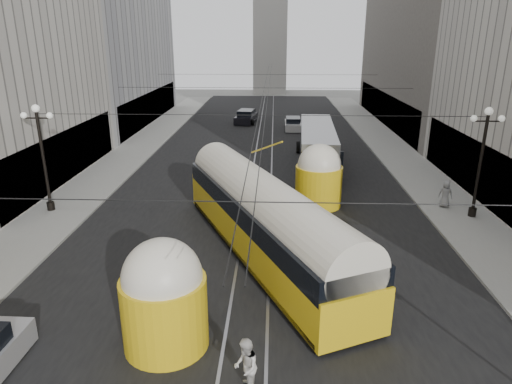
# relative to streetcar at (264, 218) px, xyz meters

# --- Properties ---
(road) EXTENTS (20.00, 85.00, 0.02)m
(road) POSITION_rel_streetcar_xyz_m (-0.50, 19.70, -1.96)
(road) COLOR black
(road) RESTS_ON ground
(sidewalk_left) EXTENTS (4.00, 72.00, 0.15)m
(sidewalk_left) POSITION_rel_streetcar_xyz_m (-12.50, 23.20, -1.89)
(sidewalk_left) COLOR gray
(sidewalk_left) RESTS_ON ground
(sidewalk_right) EXTENTS (4.00, 72.00, 0.15)m
(sidewalk_right) POSITION_rel_streetcar_xyz_m (11.50, 23.20, -1.89)
(sidewalk_right) COLOR gray
(sidewalk_right) RESTS_ON ground
(rail_left) EXTENTS (0.12, 85.00, 0.04)m
(rail_left) POSITION_rel_streetcar_xyz_m (-1.25, 19.70, -1.96)
(rail_left) COLOR gray
(rail_left) RESTS_ON ground
(rail_right) EXTENTS (0.12, 85.00, 0.04)m
(rail_right) POSITION_rel_streetcar_xyz_m (0.25, 19.70, -1.96)
(rail_right) COLOR gray
(rail_right) RESTS_ON ground
(distant_tower) EXTENTS (6.00, 6.00, 31.36)m
(distant_tower) POSITION_rel_streetcar_xyz_m (-0.50, 67.20, 13.00)
(distant_tower) COLOR #B2AFA8
(distant_tower) RESTS_ON ground
(lamppost_left_mid) EXTENTS (1.86, 0.44, 6.37)m
(lamppost_left_mid) POSITION_rel_streetcar_xyz_m (-13.10, 5.20, 1.78)
(lamppost_left_mid) COLOR black
(lamppost_left_mid) RESTS_ON sidewalk_left
(lamppost_right_mid) EXTENTS (1.86, 0.44, 6.37)m
(lamppost_right_mid) POSITION_rel_streetcar_xyz_m (12.10, 5.20, 1.78)
(lamppost_right_mid) COLOR black
(lamppost_right_mid) RESTS_ON sidewalk_right
(catenary) EXTENTS (25.00, 72.00, 0.23)m
(catenary) POSITION_rel_streetcar_xyz_m (-0.38, 18.69, 3.92)
(catenary) COLOR black
(catenary) RESTS_ON ground
(streetcar) EXTENTS (9.36, 16.93, 4.02)m
(streetcar) POSITION_rel_streetcar_xyz_m (0.00, 0.00, 0.00)
(streetcar) COLOR gold
(streetcar) RESTS_ON ground
(city_bus) EXTENTS (3.30, 12.75, 3.21)m
(city_bus) POSITION_rel_streetcar_xyz_m (3.95, 16.45, -0.21)
(city_bus) COLOR #9C9EA1
(city_bus) RESTS_ON ground
(sedan_white_far) EXTENTS (1.85, 4.41, 1.39)m
(sedan_white_far) POSITION_rel_streetcar_xyz_m (2.56, 31.67, -1.33)
(sedan_white_far) COLOR silver
(sedan_white_far) RESTS_ON ground
(sedan_dark_far) EXTENTS (2.79, 5.25, 1.58)m
(sedan_dark_far) POSITION_rel_streetcar_xyz_m (-3.02, 35.76, -1.25)
(sedan_dark_far) COLOR black
(sedan_dark_far) RESTS_ON ground
(pedestrian_crossing_b) EXTENTS (0.76, 0.94, 1.83)m
(pedestrian_crossing_b) POSITION_rel_streetcar_xyz_m (-0.34, -9.14, -1.05)
(pedestrian_crossing_b) COLOR beige
(pedestrian_crossing_b) RESTS_ON ground
(pedestrian_sidewalk_right) EXTENTS (0.95, 0.78, 1.67)m
(pedestrian_sidewalk_right) POSITION_rel_streetcar_xyz_m (10.99, 6.67, -0.98)
(pedestrian_sidewalk_right) COLOR gray
(pedestrian_sidewalk_right) RESTS_ON sidewalk_right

